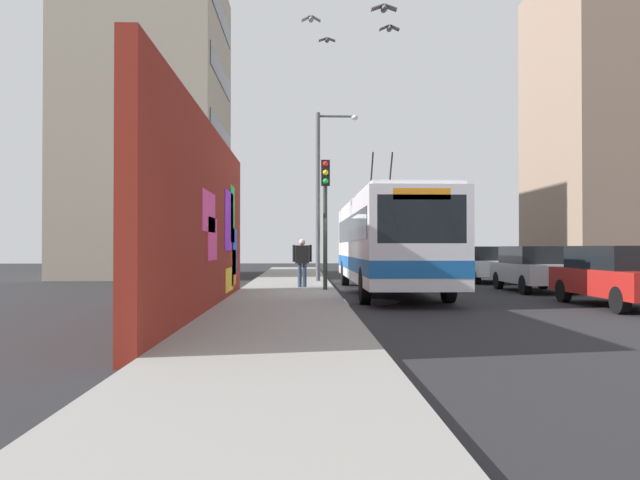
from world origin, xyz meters
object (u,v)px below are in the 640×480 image
Objects in this scene: traffic_light at (325,202)px; street_lamp at (322,185)px; pedestrian_midblock at (302,259)px; parked_car_silver at (534,268)px; parked_car_red at (618,275)px; parked_car_black at (454,261)px; city_bus at (387,240)px; parked_car_white at (486,263)px.

traffic_light is 0.61× the size of street_lamp.
traffic_light is (-1.40, -0.76, 1.88)m from pedestrian_midblock.
pedestrian_midblock reaches higher than parked_car_silver.
pedestrian_midblock is (5.95, 8.11, 0.31)m from parked_car_red.
parked_car_silver is 0.86× the size of parked_car_black.
parked_car_red is 1.08× the size of traffic_light.
parked_car_red is at bearing -135.73° from city_bus.
parked_car_white is 8.09m from street_lamp.
parked_car_red and parked_car_black have the same top height.
street_lamp is (4.55, 2.06, 2.36)m from city_bus.
parked_car_silver is 9.04m from street_lamp.
parked_car_red is 12.71m from street_lamp.
parked_car_white is at bearing -48.00° from traffic_light.
city_bus is at bearing 93.45° from parked_car_silver.
parked_car_white is 9.65m from pedestrian_midblock.
street_lamp is (4.24, 7.26, 3.32)m from parked_car_silver.
city_bus reaches higher than pedestrian_midblock.
street_lamp is at bearing 59.74° from parked_car_silver.
parked_car_silver is 5.52m from parked_car_white.
parked_car_black is at bearing -30.76° from traffic_light.
parked_car_white is at bearing -41.71° from city_bus.
parked_car_white is 2.46× the size of pedestrian_midblock.
pedestrian_midblock is at bearing 78.09° from city_bus.
parked_car_red is at bearing -180.00° from parked_car_white.
parked_car_red is at bearing 180.00° from parked_car_black.
parked_car_black is 13.63m from pedestrian_midblock.
parked_car_black is (16.90, -0.00, 0.00)m from parked_car_red.
city_bus is 7.51m from parked_car_red.
parked_car_white and parked_car_black have the same top height.
parked_car_silver is at bearing -180.00° from parked_car_white.
parked_car_red is 1.13× the size of parked_car_silver.
parked_car_red is 1.11× the size of parked_car_white.
parked_car_silver is 11.25m from parked_car_black.
city_bus is 7.14× the size of pedestrian_midblock.
street_lamp is at bearing 100.02° from parked_car_white.
street_lamp is at bearing 24.40° from city_bus.
parked_car_white is (11.17, 0.00, -0.00)m from parked_car_red.
city_bus is 5.53m from street_lamp.
street_lamp reaches higher than city_bus.
parked_car_white is 10.13m from traffic_light.
street_lamp reaches higher than parked_car_white.
parked_car_silver is 0.95× the size of traffic_light.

